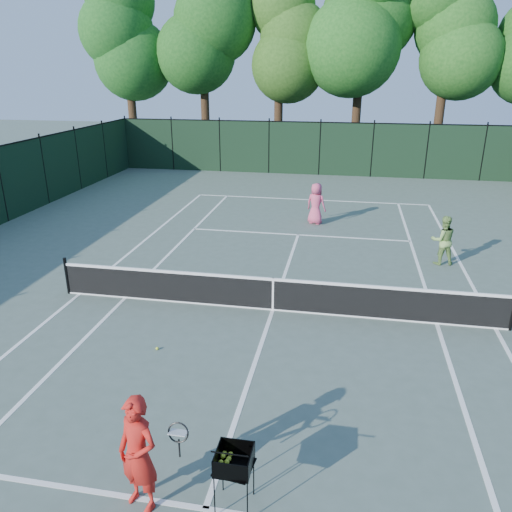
% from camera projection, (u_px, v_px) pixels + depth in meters
% --- Properties ---
extents(ground, '(90.00, 90.00, 0.00)m').
position_uv_depth(ground, '(273.00, 310.00, 13.05)').
color(ground, '#4C5C51').
rests_on(ground, ground).
extents(sideline_doubles_left, '(0.10, 23.77, 0.01)m').
position_uv_depth(sideline_doubles_left, '(80.00, 294.00, 13.98)').
color(sideline_doubles_left, white).
rests_on(sideline_doubles_left, ground).
extents(sideline_doubles_right, '(0.10, 23.77, 0.01)m').
position_uv_depth(sideline_doubles_right, '(496.00, 329.00, 12.11)').
color(sideline_doubles_right, white).
rests_on(sideline_doubles_right, ground).
extents(sideline_singles_left, '(0.10, 23.77, 0.01)m').
position_uv_depth(sideline_singles_left, '(125.00, 298.00, 13.75)').
color(sideline_singles_left, white).
rests_on(sideline_singles_left, ground).
extents(sideline_singles_right, '(0.10, 23.77, 0.01)m').
position_uv_depth(sideline_singles_right, '(437.00, 324.00, 12.35)').
color(sideline_singles_right, white).
rests_on(sideline_singles_right, ground).
extents(baseline_far, '(10.97, 0.10, 0.01)m').
position_uv_depth(baseline_far, '(310.00, 200.00, 23.98)').
color(baseline_far, white).
rests_on(baseline_far, ground).
extents(service_line_near, '(8.23, 0.10, 0.01)m').
position_uv_depth(service_line_near, '(206.00, 509.00, 7.16)').
color(service_line_near, white).
rests_on(service_line_near, ground).
extents(service_line_far, '(8.23, 0.10, 0.01)m').
position_uv_depth(service_line_far, '(298.00, 235.00, 18.94)').
color(service_line_far, white).
rests_on(service_line_far, ground).
extents(center_service_line, '(0.10, 12.80, 0.01)m').
position_uv_depth(center_service_line, '(273.00, 310.00, 13.05)').
color(center_service_line, white).
rests_on(center_service_line, ground).
extents(tennis_net, '(11.69, 0.09, 1.06)m').
position_uv_depth(tennis_net, '(273.00, 294.00, 12.88)').
color(tennis_net, black).
rests_on(tennis_net, ground).
extents(fence_far, '(24.00, 0.05, 3.00)m').
position_uv_depth(fence_far, '(320.00, 149.00, 29.08)').
color(fence_far, black).
rests_on(fence_far, ground).
extents(tree_0, '(6.40, 6.40, 13.14)m').
position_uv_depth(tree_0, '(126.00, 31.00, 32.16)').
color(tree_0, black).
rests_on(tree_0, ground).
extents(tree_1, '(6.80, 6.80, 13.98)m').
position_uv_depth(tree_1, '(202.00, 22.00, 31.58)').
color(tree_1, black).
rests_on(tree_1, ground).
extents(tree_2, '(6.00, 6.00, 12.40)m').
position_uv_depth(tree_2, '(280.00, 37.00, 30.89)').
color(tree_2, black).
rests_on(tree_2, ground).
extents(tree_3, '(7.00, 7.00, 14.45)m').
position_uv_depth(tree_3, '(363.00, 14.00, 30.04)').
color(tree_3, black).
rests_on(tree_3, ground).
extents(tree_4, '(6.20, 6.20, 12.97)m').
position_uv_depth(tree_4, '(450.00, 27.00, 28.85)').
color(tree_4, black).
rests_on(tree_4, ground).
extents(coach, '(1.08, 0.63, 1.81)m').
position_uv_depth(coach, '(138.00, 454.00, 6.93)').
color(coach, red).
rests_on(coach, ground).
extents(player_pink, '(0.96, 0.81, 1.66)m').
position_uv_depth(player_pink, '(316.00, 204.00, 20.04)').
color(player_pink, '#CC486D').
rests_on(player_pink, ground).
extents(player_green, '(0.87, 0.73, 1.60)m').
position_uv_depth(player_green, '(443.00, 240.00, 15.88)').
color(player_green, '#79A251').
rests_on(player_green, ground).
extents(ball_hopper, '(0.57, 0.57, 0.97)m').
position_uv_depth(ball_hopper, '(234.00, 460.00, 6.95)').
color(ball_hopper, black).
rests_on(ball_hopper, ground).
extents(loose_ball_midcourt, '(0.07, 0.07, 0.07)m').
position_uv_depth(loose_ball_midcourt, '(157.00, 348.00, 11.20)').
color(loose_ball_midcourt, '#D1E52F').
rests_on(loose_ball_midcourt, ground).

